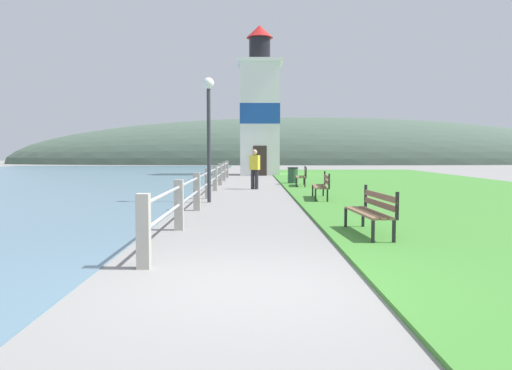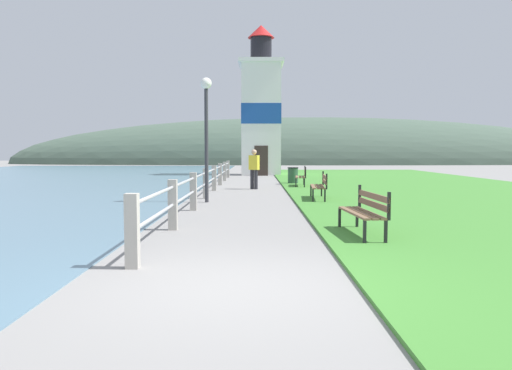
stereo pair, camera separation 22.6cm
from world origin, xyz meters
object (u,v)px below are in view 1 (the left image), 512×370
object	(u,v)px
park_bench_near	(372,209)
park_bench_far	(302,175)
park_bench_midway	(322,184)
lighthouse	(260,111)
lamp_post	(209,116)
trash_bin	(293,176)
person_strolling	(255,168)

from	to	relation	value
park_bench_near	park_bench_far	bearing A→B (deg)	-94.01
park_bench_midway	park_bench_far	xyz separation A→B (m)	(-0.04, 6.16, -0.00)
park_bench_far	lighthouse	size ratio (longest dim) A/B	0.18
park_bench_near	lamp_post	xyz separation A→B (m)	(-3.66, 6.51, 2.20)
trash_bin	lamp_post	size ratio (longest dim) A/B	0.21
park_bench_near	park_bench_midway	world-z (taller)	same
trash_bin	lamp_post	distance (m)	9.62
park_bench_near	person_strolling	distance (m)	12.24
park_bench_midway	trash_bin	bearing A→B (deg)	-83.51
park_bench_near	person_strolling	size ratio (longest dim) A/B	1.11
park_bench_far	lighthouse	world-z (taller)	lighthouse
person_strolling	trash_bin	world-z (taller)	person_strolling
park_bench_midway	lamp_post	distance (m)	4.34
trash_bin	lamp_post	xyz separation A→B (m)	(-3.41, -8.69, 2.31)
park_bench_far	person_strolling	distance (m)	2.49
person_strolling	lamp_post	xyz separation A→B (m)	(-1.50, -5.53, 1.81)
park_bench_far	person_strolling	xyz separation A→B (m)	(-2.18, -1.14, 0.39)
person_strolling	lighthouse	bearing A→B (deg)	25.12
park_bench_far	lamp_post	xyz separation A→B (m)	(-3.67, -6.67, 2.20)
park_bench_near	lighthouse	bearing A→B (deg)	-90.00
lighthouse	trash_bin	bearing A→B (deg)	-81.48
park_bench_near	lamp_post	world-z (taller)	lamp_post
person_strolling	lamp_post	world-z (taller)	lamp_post
lighthouse	person_strolling	xyz separation A→B (m)	(-0.43, -13.06, -3.47)
park_bench_midway	person_strolling	distance (m)	5.50
park_bench_midway	park_bench_far	bearing A→B (deg)	-85.27
park_bench_near	park_bench_far	xyz separation A→B (m)	(0.01, 13.18, -0.00)
park_bench_midway	lighthouse	size ratio (longest dim) A/B	0.20
trash_bin	park_bench_far	bearing A→B (deg)	-82.58
park_bench_near	trash_bin	xyz separation A→B (m)	(-0.25, 15.19, -0.12)
person_strolling	lamp_post	size ratio (longest dim) A/B	0.43
park_bench_near	park_bench_far	world-z (taller)	same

